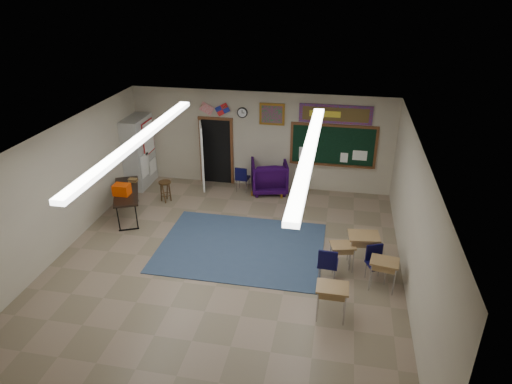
% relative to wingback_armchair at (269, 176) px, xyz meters
% --- Properties ---
extents(floor, '(9.00, 9.00, 0.00)m').
position_rel_wingback_armchair_xyz_m(floor, '(-0.35, -4.12, -0.50)').
color(floor, '#85715C').
rests_on(floor, ground).
extents(back_wall, '(8.00, 0.04, 3.00)m').
position_rel_wingback_armchair_xyz_m(back_wall, '(-0.35, 0.38, 1.00)').
color(back_wall, '#BBB397').
rests_on(back_wall, floor).
extents(front_wall, '(8.00, 0.04, 3.00)m').
position_rel_wingback_armchair_xyz_m(front_wall, '(-0.35, -8.62, 1.00)').
color(front_wall, '#BBB397').
rests_on(front_wall, floor).
extents(left_wall, '(0.04, 9.00, 3.00)m').
position_rel_wingback_armchair_xyz_m(left_wall, '(-4.35, -4.12, 1.00)').
color(left_wall, '#BBB397').
rests_on(left_wall, floor).
extents(right_wall, '(0.04, 9.00, 3.00)m').
position_rel_wingback_armchair_xyz_m(right_wall, '(3.65, -4.12, 1.00)').
color(right_wall, '#BBB397').
rests_on(right_wall, floor).
extents(ceiling, '(8.00, 9.00, 0.04)m').
position_rel_wingback_armchair_xyz_m(ceiling, '(-0.35, -4.12, 2.50)').
color(ceiling, beige).
rests_on(ceiling, back_wall).
extents(area_rug, '(4.00, 3.00, 0.02)m').
position_rel_wingback_armchair_xyz_m(area_rug, '(-0.15, -3.32, -0.49)').
color(area_rug, '#31445E').
rests_on(area_rug, floor).
extents(fluorescent_strips, '(3.86, 6.00, 0.10)m').
position_rel_wingback_armchair_xyz_m(fluorescent_strips, '(-0.35, -4.12, 2.44)').
color(fluorescent_strips, white).
rests_on(fluorescent_strips, ceiling).
extents(doorway, '(1.10, 0.89, 2.16)m').
position_rel_wingback_armchair_xyz_m(doorway, '(-1.85, 0.23, 0.56)').
color(doorway, black).
rests_on(doorway, back_wall).
extents(chalkboard, '(2.55, 0.14, 1.30)m').
position_rel_wingback_armchair_xyz_m(chalkboard, '(1.85, 0.34, 0.97)').
color(chalkboard, brown).
rests_on(chalkboard, back_wall).
extents(bulletin_board, '(2.10, 0.05, 0.55)m').
position_rel_wingback_armchair_xyz_m(bulletin_board, '(1.85, 0.34, 1.95)').
color(bulletin_board, '#AE160E').
rests_on(bulletin_board, back_wall).
extents(framed_art_print, '(0.75, 0.05, 0.65)m').
position_rel_wingback_armchair_xyz_m(framed_art_print, '(0.00, 0.34, 1.85)').
color(framed_art_print, '#9B661E').
rests_on(framed_art_print, back_wall).
extents(wall_clock, '(0.32, 0.05, 0.32)m').
position_rel_wingback_armchair_xyz_m(wall_clock, '(-0.90, 0.34, 1.85)').
color(wall_clock, black).
rests_on(wall_clock, back_wall).
extents(wall_flags, '(1.16, 0.06, 0.70)m').
position_rel_wingback_armchair_xyz_m(wall_flags, '(-1.75, 0.32, 1.98)').
color(wall_flags, red).
rests_on(wall_flags, back_wall).
extents(storage_cabinet, '(0.59, 1.25, 2.20)m').
position_rel_wingback_armchair_xyz_m(storage_cabinet, '(-4.06, -0.27, 0.60)').
color(storage_cabinet, '#ABABA6').
rests_on(storage_cabinet, floor).
extents(wingback_armchair, '(1.30, 1.32, 0.99)m').
position_rel_wingback_armchair_xyz_m(wingback_armchair, '(0.00, 0.00, 0.00)').
color(wingback_armchair, '#1D0431').
rests_on(wingback_armchair, floor).
extents(student_chair_reading, '(0.44, 0.44, 0.82)m').
position_rel_wingback_armchair_xyz_m(student_chair_reading, '(-0.81, -0.14, -0.09)').
color(student_chair_reading, black).
rests_on(student_chair_reading, floor).
extents(student_chair_desk_a, '(0.47, 0.47, 0.90)m').
position_rel_wingback_armchair_xyz_m(student_chair_desk_a, '(1.99, -4.31, -0.05)').
color(student_chair_desk_a, black).
rests_on(student_chair_desk_a, floor).
extents(student_chair_desk_b, '(0.54, 0.54, 0.83)m').
position_rel_wingback_armchair_xyz_m(student_chair_desk_b, '(3.03, -4.11, -0.08)').
color(student_chair_desk_b, black).
rests_on(student_chair_desk_b, floor).
extents(student_desk_front_left, '(0.62, 0.53, 0.65)m').
position_rel_wingback_armchair_xyz_m(student_desk_front_left, '(2.29, -3.78, -0.13)').
color(student_desk_front_left, '#9A7748').
rests_on(student_desk_front_left, floor).
extents(student_desk_front_right, '(0.74, 0.59, 0.82)m').
position_rel_wingback_armchair_xyz_m(student_desk_front_right, '(2.74, -3.57, -0.04)').
color(student_desk_front_right, '#9A7748').
rests_on(student_desk_front_right, floor).
extents(student_desk_back_left, '(0.62, 0.47, 0.74)m').
position_rel_wingback_armchair_xyz_m(student_desk_back_left, '(2.12, -5.46, -0.08)').
color(student_desk_back_left, '#9A7748').
rests_on(student_desk_back_left, floor).
extents(student_desk_back_right, '(0.64, 0.52, 0.70)m').
position_rel_wingback_armchair_xyz_m(student_desk_back_right, '(3.16, -4.33, -0.11)').
color(student_desk_back_right, '#9A7748').
rests_on(student_desk_back_right, floor).
extents(folding_table, '(1.35, 1.97, 1.07)m').
position_rel_wingback_armchair_xyz_m(folding_table, '(-3.58, -2.32, -0.07)').
color(folding_table, black).
rests_on(folding_table, floor).
extents(wooden_stool, '(0.36, 0.36, 0.63)m').
position_rel_wingback_armchair_xyz_m(wooden_stool, '(-2.89, -1.27, -0.17)').
color(wooden_stool, '#462D15').
rests_on(wooden_stool, floor).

